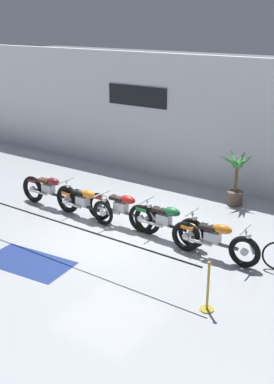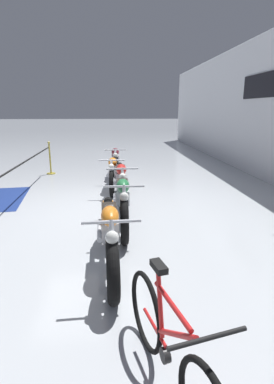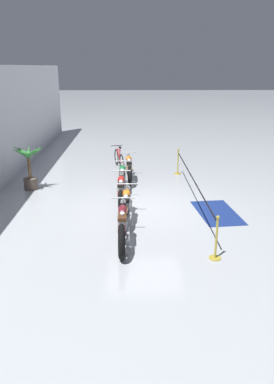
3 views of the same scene
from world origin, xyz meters
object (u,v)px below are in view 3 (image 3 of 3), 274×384
at_px(motorcycle_green_3, 122,179).
at_px(bicycle, 119,159).
at_px(potted_palm_left_of_row, 29,166).
at_px(stanchion_far_left, 199,197).
at_px(stanchion_mid_left, 178,165).
at_px(motorcycle_orange_1, 126,206).
at_px(motorcycle_red_2, 121,192).
at_px(floor_banner, 217,212).
at_px(motorcycle_orange_4, 129,168).
at_px(motorcycle_maroon_0, 123,226).

height_order(motorcycle_green_3, bicycle, motorcycle_green_3).
height_order(potted_palm_left_of_row, stanchion_far_left, potted_palm_left_of_row).
bearing_deg(stanchion_far_left, stanchion_mid_left, -0.00).
xyz_separation_m(motorcycle_orange_1, stanchion_far_left, (0.09, -2.03, 0.23)).
height_order(motorcycle_red_2, floor_banner, motorcycle_red_2).
bearing_deg(motorcycle_green_3, motorcycle_orange_1, -176.49).
distance_m(motorcycle_orange_1, motorcycle_orange_4, 4.03).
xyz_separation_m(motorcycle_maroon_0, floor_banner, (2.02, -2.78, -0.48)).
bearing_deg(motorcycle_maroon_0, bicycle, 2.32).
bearing_deg(floor_banner, motorcycle_red_2, 72.50).
bearing_deg(motorcycle_orange_4, floor_banner, -142.30).
bearing_deg(motorcycle_red_2, stanchion_far_left, -116.82).
bearing_deg(bicycle, motorcycle_orange_1, -176.40).
relative_size(bicycle, stanchion_mid_left, 1.59).
bearing_deg(motorcycle_orange_1, motorcycle_orange_4, -0.91).
distance_m(stanchion_mid_left, floor_banner, 4.32).
relative_size(motorcycle_red_2, bicycle, 1.43).
distance_m(motorcycle_red_2, potted_palm_left_of_row, 3.72).
bearing_deg(bicycle, floor_banner, -149.87).
height_order(motorcycle_red_2, motorcycle_orange_4, motorcycle_red_2).
distance_m(motorcycle_orange_1, motorcycle_green_3, 2.57).
xyz_separation_m(stanchion_mid_left, floor_banner, (-4.25, -0.67, -0.35)).
distance_m(motorcycle_green_3, stanchion_mid_left, 3.18).
height_order(motorcycle_orange_4, bicycle, motorcycle_orange_4).
distance_m(motorcycle_maroon_0, stanchion_mid_left, 6.62).
bearing_deg(motorcycle_red_2, motorcycle_orange_4, -4.73).
bearing_deg(motorcycle_maroon_0, motorcycle_orange_4, -1.48).
distance_m(stanchion_far_left, stanchion_mid_left, 4.79).
xyz_separation_m(motorcycle_orange_1, motorcycle_red_2, (1.20, 0.17, 0.01)).
xyz_separation_m(motorcycle_green_3, potted_palm_left_of_row, (0.40, 3.26, 0.37)).
bearing_deg(motorcycle_orange_1, bicycle, 3.60).
distance_m(motorcycle_maroon_0, floor_banner, 3.47).
relative_size(motorcycle_orange_4, potted_palm_left_of_row, 1.36).
distance_m(motorcycle_red_2, stanchion_mid_left, 4.28).
xyz_separation_m(motorcycle_orange_1, potted_palm_left_of_row, (2.97, 3.42, 0.38)).
height_order(motorcycle_orange_4, stanchion_far_left, stanchion_far_left).
distance_m(bicycle, stanchion_far_left, 6.31).
xyz_separation_m(motorcycle_orange_1, motorcycle_green_3, (2.57, 0.16, 0.01)).
xyz_separation_m(motorcycle_orange_1, motorcycle_orange_4, (4.03, -0.06, 0.00)).
relative_size(bicycle, floor_banner, 0.81).
distance_m(motorcycle_orange_1, motorcycle_red_2, 1.21).
relative_size(motorcycle_orange_4, stanchion_mid_left, 2.11).
relative_size(motorcycle_orange_1, floor_banner, 1.02).
bearing_deg(potted_palm_left_of_row, motorcycle_orange_4, -73.00).
relative_size(motorcycle_orange_1, potted_palm_left_of_row, 1.29).
relative_size(motorcycle_orange_1, stanchion_mid_left, 2.00).
bearing_deg(stanchion_mid_left, motorcycle_orange_1, 157.35).
height_order(potted_palm_left_of_row, stanchion_mid_left, potted_palm_left_of_row).
height_order(motorcycle_green_3, floor_banner, motorcycle_green_3).
distance_m(stanchion_far_left, floor_banner, 1.10).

